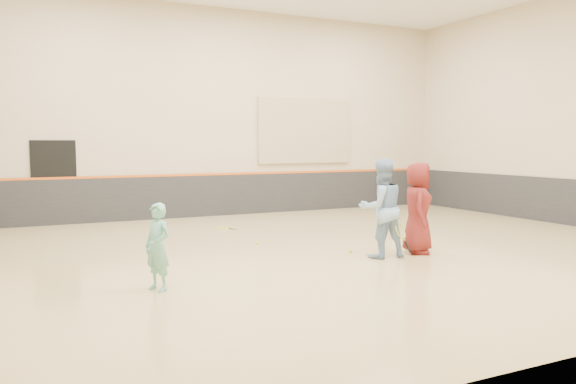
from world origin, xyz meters
name	(u,v)px	position (x,y,z in m)	size (l,w,h in m)	color
room	(319,210)	(0.00, 0.00, 0.81)	(15.04, 12.04, 6.22)	tan
wainscot_back	(220,195)	(0.00, 5.97, 0.60)	(14.90, 0.04, 1.20)	#232326
wainscot_right	(575,203)	(7.47, 0.00, 0.60)	(0.04, 11.90, 1.20)	#232326
accent_stripe	(220,174)	(0.00, 5.96, 1.22)	(14.90, 0.03, 0.06)	#D85914
acoustic_panel	(305,131)	(2.80, 5.95, 2.50)	(3.20, 0.08, 2.00)	tan
doorway	(54,183)	(-4.50, 5.98, 1.10)	(1.10, 0.05, 2.20)	black
girl	(158,247)	(-3.57, -1.65, 0.63)	(0.46, 0.30, 1.27)	#72C6B0
instructor	(381,208)	(0.70, -1.11, 0.92)	(0.89, 0.69, 1.83)	#87ABD1
young_man	(418,208)	(1.57, -1.08, 0.88)	(0.86, 0.56, 1.76)	maroon
held_racket	(400,231)	(0.95, -1.37, 0.52)	(0.36, 0.36, 0.64)	#BACA2C
spare_racket	(223,227)	(-0.79, 3.52, 0.03)	(0.62, 0.62, 0.06)	#C8D42E
ball_under_racket	(351,251)	(0.44, -0.47, 0.03)	(0.07, 0.07, 0.07)	#EAEF37
ball_in_hand	(426,197)	(1.71, -1.15, 1.10)	(0.07, 0.07, 0.07)	yellow
ball_beside_spare	(258,243)	(-0.84, 1.15, 0.03)	(0.07, 0.07, 0.07)	yellow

